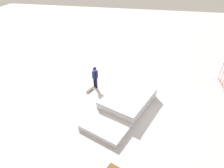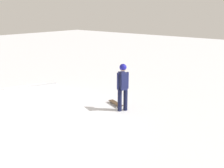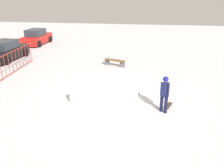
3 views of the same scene
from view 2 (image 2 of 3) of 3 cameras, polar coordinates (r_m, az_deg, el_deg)
name	(u,v)px [view 2 (image 2 of 3)]	position (r m, az deg, el deg)	size (l,w,h in m)	color
ground_plane	(15,121)	(8.99, -20.83, -7.84)	(60.00, 60.00, 0.00)	silver
skate_ramp	(30,109)	(9.00, -17.86, -5.36)	(5.97, 4.38, 0.74)	silver
skater	(123,84)	(8.98, 2.43, 0.05)	(0.44, 0.39, 1.73)	black
skateboard	(116,103)	(9.79, 0.84, -4.31)	(0.82, 0.47, 0.09)	#3F2D1E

